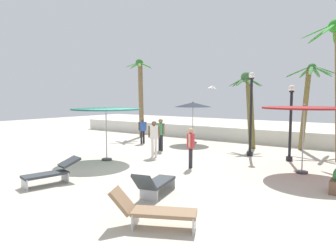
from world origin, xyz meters
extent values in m
plane|color=beige|center=(0.00, 0.00, 0.00)|extent=(56.00, 56.00, 0.00)
cube|color=silver|center=(0.00, 9.13, 0.44)|extent=(25.20, 0.30, 0.87)
cylinder|color=#333338|center=(6.40, 2.84, 0.04)|extent=(0.44, 0.44, 0.08)
cylinder|color=#A5A5AD|center=(6.40, 2.84, 1.23)|extent=(0.05, 0.05, 2.47)
cylinder|color=maroon|center=(6.40, 2.84, 2.45)|extent=(3.01, 3.01, 0.06)
sphere|color=#99999E|center=(6.40, 2.84, 2.56)|extent=(0.08, 0.08, 0.08)
cylinder|color=#333338|center=(-0.82, 6.98, 0.04)|extent=(0.53, 0.53, 0.08)
cylinder|color=#A5A5AD|center=(-0.82, 6.98, 1.14)|extent=(0.05, 0.05, 2.28)
cone|color=black|center=(-0.82, 6.98, 2.37)|extent=(2.28, 2.28, 0.28)
sphere|color=#99999E|center=(-0.82, 6.98, 2.54)|extent=(0.08, 0.08, 0.08)
cylinder|color=#333338|center=(-1.32, 0.28, 0.04)|extent=(0.46, 0.46, 0.08)
cylinder|color=#A5A5AD|center=(-1.32, 0.28, 1.16)|extent=(0.05, 0.05, 2.33)
cylinder|color=#1E594C|center=(-1.32, 0.28, 2.31)|extent=(3.04, 3.04, 0.06)
sphere|color=#99999E|center=(-1.32, 0.28, 2.40)|extent=(0.08, 0.08, 0.08)
cylinder|color=brown|center=(2.73, 7.23, 1.97)|extent=(0.66, 0.37, 3.95)
sphere|color=#376437|center=(2.43, 7.23, 3.93)|extent=(0.58, 0.58, 0.58)
ellipsoid|color=#376437|center=(2.94, 7.21, 3.68)|extent=(0.92, 0.23, 0.55)
ellipsoid|color=#376437|center=(2.74, 7.64, 3.68)|extent=(0.71, 0.85, 0.55)
ellipsoid|color=#376437|center=(2.37, 7.74, 3.68)|extent=(0.32, 0.93, 0.55)
ellipsoid|color=#376437|center=(1.94, 7.36, 3.68)|extent=(0.94, 0.43, 0.55)
ellipsoid|color=#376437|center=(1.95, 7.09, 3.68)|extent=(0.93, 0.45, 0.55)
ellipsoid|color=#376437|center=(2.34, 6.73, 3.68)|extent=(0.36, 0.94, 0.55)
ellipsoid|color=#376437|center=(2.76, 6.85, 3.68)|extent=(0.74, 0.83, 0.55)
cylinder|color=brown|center=(5.32, 8.27, 2.19)|extent=(0.53, 0.27, 4.39)
sphere|color=#326933|center=(5.58, 8.27, 4.38)|extent=(0.43, 0.43, 0.43)
ellipsoid|color=#326933|center=(6.29, 8.30, 4.18)|extent=(1.34, 0.27, 0.60)
ellipsoid|color=#326933|center=(6.01, 8.83, 4.18)|extent=(0.96, 1.18, 0.60)
ellipsoid|color=#326933|center=(5.66, 8.97, 4.18)|extent=(0.35, 1.34, 0.60)
ellipsoid|color=#326933|center=(5.15, 8.83, 4.18)|extent=(0.97, 1.18, 0.60)
ellipsoid|color=#326933|center=(4.88, 8.33, 4.18)|extent=(1.34, 0.32, 0.60)
ellipsoid|color=#326933|center=(5.04, 7.82, 4.18)|extent=(1.15, 1.00, 0.60)
ellipsoid|color=#326933|center=(5.67, 7.57, 4.18)|extent=(0.37, 1.34, 0.60)
ellipsoid|color=#326933|center=(6.14, 7.84, 4.18)|extent=(1.17, 0.97, 0.60)
sphere|color=#298B26|center=(6.89, 5.98, 5.89)|extent=(0.60, 0.60, 0.60)
ellipsoid|color=#298B26|center=(6.79, 6.73, 5.68)|extent=(0.38, 1.43, 0.68)
ellipsoid|color=#298B26|center=(6.24, 6.37, 5.68)|extent=(1.31, 0.90, 0.68)
ellipsoid|color=#298B26|center=(6.23, 5.60, 5.68)|extent=(1.32, 0.87, 0.68)
ellipsoid|color=#298B26|center=(6.74, 5.23, 5.68)|extent=(0.47, 1.42, 0.68)
cylinder|color=brown|center=(-5.49, 7.60, 2.63)|extent=(0.45, 0.33, 5.27)
sphere|color=#35752C|center=(-5.60, 7.60, 5.26)|extent=(0.53, 0.53, 0.53)
ellipsoid|color=#35752C|center=(-5.07, 7.57, 5.09)|extent=(1.04, 0.26, 0.42)
ellipsoid|color=#35752C|center=(-5.43, 8.11, 5.09)|extent=(0.52, 1.04, 0.42)
ellipsoid|color=#35752C|center=(-5.93, 8.03, 5.09)|extent=(0.78, 0.94, 0.42)
ellipsoid|color=#35752C|center=(-6.13, 7.69, 5.09)|extent=(1.05, 0.37, 0.42)
ellipsoid|color=#35752C|center=(-5.87, 7.14, 5.09)|extent=(0.69, 0.99, 0.42)
ellipsoid|color=#35752C|center=(-5.25, 7.20, 5.09)|extent=(0.83, 0.90, 0.42)
cylinder|color=black|center=(5.44, 4.89, 0.10)|extent=(0.28, 0.28, 0.20)
cylinder|color=black|center=(5.44, 4.89, 1.54)|extent=(0.12, 0.12, 3.08)
cylinder|color=black|center=(5.44, 4.89, 3.08)|extent=(0.22, 0.22, 0.06)
sphere|color=white|center=(5.44, 4.89, 3.22)|extent=(0.29, 0.29, 0.29)
cylinder|color=black|center=(3.57, 5.02, 0.10)|extent=(0.28, 0.28, 0.20)
cylinder|color=black|center=(3.57, 5.02, 1.86)|extent=(0.12, 0.12, 3.71)
cylinder|color=black|center=(3.57, 5.02, 3.71)|extent=(0.22, 0.22, 0.06)
sphere|color=white|center=(3.57, 5.02, 3.86)|extent=(0.30, 0.30, 0.30)
cube|color=#B7B7BC|center=(-0.15, -4.28, 0.17)|extent=(0.54, 0.16, 0.35)
cube|color=#B7B7BC|center=(0.15, -3.02, 0.17)|extent=(0.54, 0.16, 0.35)
cube|color=#33383D|center=(0.00, -3.65, 0.35)|extent=(0.85, 1.49, 0.08)
cube|color=#33383D|center=(0.19, -2.85, 0.65)|extent=(0.68, 0.74, 0.31)
cube|color=#B7B7BC|center=(5.64, -3.79, 0.17)|extent=(0.28, 0.51, 0.35)
cube|color=#B7B7BC|center=(4.47, -4.36, 0.17)|extent=(0.28, 0.51, 0.35)
cube|color=#8C6B4C|center=(5.06, -4.08, 0.35)|extent=(1.50, 1.11, 0.08)
cube|color=#8C6B4C|center=(4.21, -4.49, 0.56)|extent=(0.68, 0.71, 0.54)
cube|color=#B7B7BC|center=(3.34, -1.59, 0.17)|extent=(0.54, 0.16, 0.35)
cube|color=#B7B7BC|center=(3.64, -2.85, 0.17)|extent=(0.54, 0.16, 0.35)
cube|color=#33383D|center=(3.49, -2.22, 0.35)|extent=(0.85, 1.49, 0.08)
cube|color=#33383D|center=(3.70, -3.13, 0.57)|extent=(0.65, 0.62, 0.52)
cylinder|color=#26262D|center=(-0.86, 3.64, 0.43)|extent=(0.12, 0.12, 0.86)
cylinder|color=#26262D|center=(-0.70, 3.62, 0.43)|extent=(0.12, 0.12, 0.86)
cube|color=#3F8C59|center=(-0.78, 3.63, 1.17)|extent=(0.38, 0.27, 0.61)
sphere|color=#936B4C|center=(-0.78, 3.63, 1.59)|extent=(0.23, 0.23, 0.23)
cylinder|color=#936B4C|center=(-1.02, 3.65, 1.20)|extent=(0.08, 0.08, 0.55)
cylinder|color=#936B4C|center=(-0.54, 3.61, 1.20)|extent=(0.08, 0.08, 0.55)
cylinder|color=#26262D|center=(2.53, 1.24, 0.41)|extent=(0.12, 0.12, 0.82)
cylinder|color=#26262D|center=(2.57, 1.09, 0.41)|extent=(0.12, 0.12, 0.82)
cube|color=#D8333F|center=(2.55, 1.17, 1.11)|extent=(0.34, 0.42, 0.58)
sphere|color=tan|center=(2.55, 1.17, 1.51)|extent=(0.22, 0.22, 0.22)
cylinder|color=tan|center=(2.48, 1.40, 1.13)|extent=(0.08, 0.08, 0.52)
cylinder|color=tan|center=(2.62, 0.94, 1.13)|extent=(0.08, 0.08, 0.52)
cylinder|color=silver|center=(-0.10, 2.06, 0.43)|extent=(0.12, 0.12, 0.87)
cylinder|color=silver|center=(0.03, 2.15, 0.43)|extent=(0.12, 0.12, 0.87)
cube|color=silver|center=(-0.03, 2.11, 1.18)|extent=(0.43, 0.40, 0.62)
sphere|color=brown|center=(-0.03, 2.11, 1.60)|extent=(0.24, 0.24, 0.24)
cylinder|color=brown|center=(-0.23, 1.97, 1.21)|extent=(0.08, 0.08, 0.55)
cylinder|color=brown|center=(0.17, 2.24, 1.21)|extent=(0.08, 0.08, 0.55)
cylinder|color=#26262D|center=(-3.25, 4.97, 0.39)|extent=(0.12, 0.12, 0.78)
cylinder|color=#26262D|center=(-3.18, 5.12, 0.39)|extent=(0.12, 0.12, 0.78)
cube|color=#3359B2|center=(-3.21, 5.04, 1.06)|extent=(0.36, 0.43, 0.55)
sphere|color=brown|center=(-3.21, 5.04, 1.44)|extent=(0.21, 0.21, 0.21)
cylinder|color=brown|center=(-3.31, 4.82, 1.08)|extent=(0.08, 0.08, 0.50)
cylinder|color=brown|center=(-3.12, 5.26, 1.08)|extent=(0.08, 0.08, 0.50)
ellipsoid|color=white|center=(-1.55, 10.94, 3.52)|extent=(0.33, 0.13, 0.12)
sphere|color=white|center=(-1.38, 10.95, 3.55)|extent=(0.10, 0.10, 0.10)
cube|color=silver|center=(-1.57, 11.25, 3.54)|extent=(0.17, 0.61, 0.20)
cube|color=silver|center=(-1.54, 10.63, 3.54)|extent=(0.17, 0.61, 0.20)
camera|label=1|loc=(8.88, -9.33, 2.85)|focal=33.08mm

